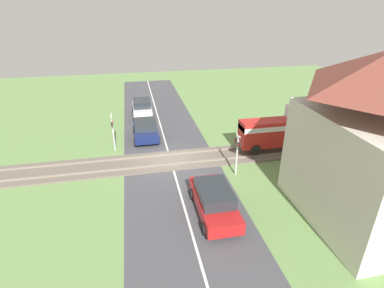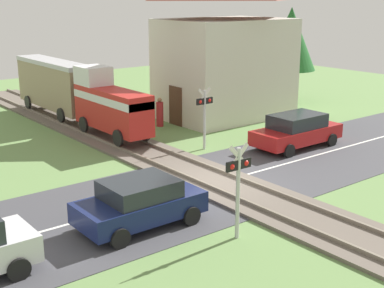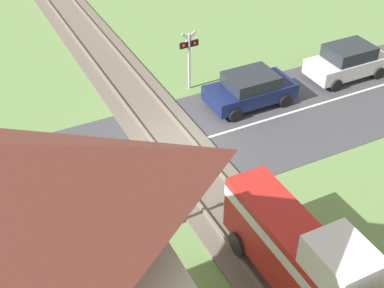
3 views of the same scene
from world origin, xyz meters
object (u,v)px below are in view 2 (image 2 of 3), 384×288
train (75,91)px  car_near_crossing (140,202)px  car_far_side (297,130)px  crossing_signal_east_approach (205,110)px  crossing_signal_west_approach (238,178)px  pedestrian_by_station (160,113)px  station_building (225,44)px

train → car_near_crossing: train is taller
car_near_crossing → car_far_side: car_far_side is taller
car_near_crossing → crossing_signal_east_approach: size_ratio=1.37×
car_near_crossing → crossing_signal_west_approach: size_ratio=1.37×
car_far_side → crossing_signal_west_approach: (-8.61, -5.30, 1.01)m
crossing_signal_west_approach → crossing_signal_east_approach: size_ratio=1.00×
train → crossing_signal_east_approach: size_ratio=4.48×
car_near_crossing → crossing_signal_west_approach: bearing=-53.8°
car_near_crossing → crossing_signal_east_approach: 8.75m
train → crossing_signal_east_approach: bearing=-71.6°
car_near_crossing → crossing_signal_west_approach: crossing_signal_west_approach is taller
car_near_crossing → pedestrian_by_station: (7.79, 10.14, -0.07)m
car_near_crossing → car_far_side: 10.77m
train → crossing_signal_west_approach: size_ratio=4.48×
car_far_side → station_building: bearing=75.9°
car_near_crossing → crossing_signal_east_approach: bearing=37.6°
car_far_side → pedestrian_by_station: (-2.59, 7.26, -0.11)m
car_far_side → crossing_signal_east_approach: size_ratio=1.59×
crossing_signal_east_approach → car_near_crossing: bearing=-142.4°
crossing_signal_west_approach → pedestrian_by_station: size_ratio=1.83×
car_far_side → station_building: (1.74, 6.96, 3.34)m
car_near_crossing → crossing_signal_west_approach: 3.17m
car_near_crossing → station_building: (12.12, 9.84, 3.37)m
crossing_signal_west_approach → crossing_signal_east_approach: bearing=56.4°
crossing_signal_west_approach → crossing_signal_east_approach: (5.12, 7.71, 0.00)m
train → crossing_signal_west_approach: bearing=-99.4°
crossing_signal_west_approach → station_building: (10.36, 12.26, 2.32)m
station_building → train: bearing=158.0°
crossing_signal_east_approach → pedestrian_by_station: bearing=79.4°
train → station_building: size_ratio=1.50×
train → crossing_signal_west_approach: (-2.56, -15.40, -0.04)m
station_building → pedestrian_by_station: 5.54m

